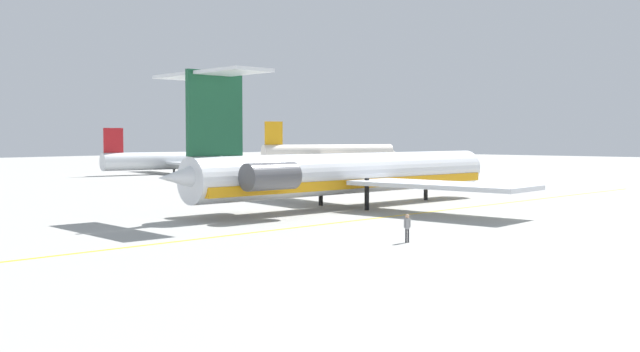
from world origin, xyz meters
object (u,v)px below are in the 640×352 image
Objects in this scene: airliner_far_right at (333,153)px; ground_crew_near_tail at (382,179)px; ground_crew_near_nose at (407,225)px; main_jetliner at (343,173)px; airliner_mid_right at (178,160)px; safety_cone_nose at (348,185)px.

airliner_far_right is 17.89× the size of ground_crew_near_tail.
airliner_far_right is 123.45m from ground_crew_near_nose.
main_jetliner is at bearing -48.48° from ground_crew_near_tail.
airliner_far_right is (77.07, 65.11, -0.30)m from main_jetliner.
airliner_far_right reaches higher than ground_crew_near_nose.
ground_crew_near_nose is at bearing -111.32° from airliner_far_right.
main_jetliner is 1.52× the size of airliner_mid_right.
main_jetliner reaches higher than safety_cone_nose.
main_jetliner is 74.25× the size of safety_cone_nose.
airliner_mid_right reaches higher than ground_crew_near_tail.
ground_crew_near_nose is (-92.03, -82.26, -1.81)m from airliner_far_right.
airliner_mid_right is 48.83× the size of safety_cone_nose.
airliner_mid_right is at bearing 71.15° from main_jetliner.
airliner_mid_right is 14.93× the size of ground_crew_near_nose.
main_jetliner is 100.89m from airliner_far_right.
airliner_far_right is at bearing 147.91° from ground_crew_near_tail.
airliner_mid_right is 48.55m from ground_crew_near_tail.
airliner_far_right is at bearing -15.43° from ground_crew_near_nose.
safety_cone_nose is at bearing -83.84° from airliner_mid_right.
main_jetliner is 68.15m from airliner_mid_right.
airliner_far_right is 73.85m from ground_crew_near_tail.
ground_crew_near_nose reaches higher than ground_crew_near_tail.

